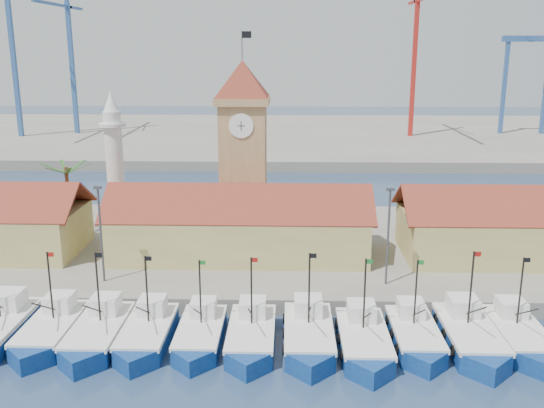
{
  "coord_description": "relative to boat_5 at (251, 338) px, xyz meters",
  "views": [
    {
      "loc": [
        5.02,
        -40.11,
        22.5
      ],
      "look_at": [
        3.4,
        18.0,
        7.43
      ],
      "focal_mm": 40.0,
      "sensor_mm": 36.0,
      "label": 1
    }
  ],
  "objects": [
    {
      "name": "crane_blue_far",
      "position": [
        -61.0,
        97.77,
        26.94
      ],
      "size": [
        1.0,
        36.18,
        45.81
      ],
      "color": "#315997",
      "rests_on": "terminal"
    },
    {
      "name": "crane_blue_near",
      "position": [
        -49.59,
        104.46,
        21.99
      ],
      "size": [
        1.0,
        29.92,
        37.79
      ],
      "color": "#315997",
      "rests_on": "terminal"
    },
    {
      "name": "boat_2",
      "position": [
        -11.98,
        0.05,
        0.03
      ],
      "size": [
        3.71,
        10.17,
        7.7
      ],
      "color": "navy",
      "rests_on": "ground"
    },
    {
      "name": "clock_tower",
      "position": [
        -2.22,
        23.57,
        11.19
      ],
      "size": [
        5.8,
        5.8,
        22.7
      ],
      "color": "tan",
      "rests_on": "quay"
    },
    {
      "name": "hall_center",
      "position": [
        -2.22,
        17.58,
        3.22
      ],
      "size": [
        27.04,
        10.13,
        7.61
      ],
      "color": "tan",
      "rests_on": "quay"
    },
    {
      "name": "boat_8",
      "position": [
        12.71,
        0.49,
        -0.03
      ],
      "size": [
        3.46,
        9.47,
        7.17
      ],
      "color": "navy",
      "rests_on": "ground"
    },
    {
      "name": "terminal",
      "position": [
        -2.22,
        107.58,
        0.23
      ],
      "size": [
        240.0,
        80.0,
        2.0
      ],
      "primitive_type": "cube",
      "color": "gray",
      "rests_on": "ground"
    },
    {
      "name": "boat_9",
      "position": [
        16.88,
        0.28,
        0.06
      ],
      "size": [
        3.85,
        10.56,
        7.99
      ],
      "color": "navy",
      "rests_on": "ground"
    },
    {
      "name": "gantry",
      "position": [
        59.78,
        104.23,
        19.27
      ],
      "size": [
        13.0,
        22.0,
        23.2
      ],
      "color": "#315997",
      "rests_on": "terminal"
    },
    {
      "name": "lamp_posts",
      "position": [
        -1.72,
        9.58,
        5.71
      ],
      "size": [
        80.7,
        0.25,
        9.03
      ],
      "color": "#3F3F44",
      "rests_on": "quay"
    },
    {
      "name": "boat_3",
      "position": [
        -8.17,
        0.18,
        -0.0
      ],
      "size": [
        3.57,
        9.77,
        7.39
      ],
      "color": "navy",
      "rests_on": "ground"
    },
    {
      "name": "boat_7",
      "position": [
        8.63,
        -0.61,
        0.02
      ],
      "size": [
        3.68,
        10.07,
        7.62
      ],
      "color": "navy",
      "rests_on": "ground"
    },
    {
      "name": "minaret",
      "position": [
        -17.22,
        25.58,
        8.96
      ],
      "size": [
        3.0,
        3.0,
        16.3
      ],
      "color": "silver",
      "rests_on": "quay"
    },
    {
      "name": "quay",
      "position": [
        -2.22,
        21.58,
        -0.02
      ],
      "size": [
        140.0,
        32.0,
        1.5
      ],
      "primitive_type": "cube",
      "color": "gray",
      "rests_on": "ground"
    },
    {
      "name": "ground",
      "position": [
        -2.22,
        -2.42,
        -0.77
      ],
      "size": [
        400.0,
        400.0,
        0.0
      ],
      "primitive_type": "plane",
      "color": "navy",
      "rests_on": "ground"
    },
    {
      "name": "boat_1",
      "position": [
        -15.87,
        0.45,
        0.01
      ],
      "size": [
        3.65,
        9.99,
        7.56
      ],
      "color": "navy",
      "rests_on": "ground"
    },
    {
      "name": "boat_4",
      "position": [
        -4.01,
        0.25,
        -0.04
      ],
      "size": [
        3.41,
        9.35,
        7.07
      ],
      "color": "navy",
      "rests_on": "ground"
    },
    {
      "name": "boat_10",
      "position": [
        20.78,
        0.62,
        -0.0
      ],
      "size": [
        3.57,
        9.79,
        7.41
      ],
      "color": "navy",
      "rests_on": "ground"
    },
    {
      "name": "boat_5",
      "position": [
        0.0,
        0.0,
        0.0
      ],
      "size": [
        3.59,
        9.83,
        7.43
      ],
      "color": "navy",
      "rests_on": "ground"
    },
    {
      "name": "crane_red_right",
      "position": [
        31.8,
        100.6,
        22.98
      ],
      "size": [
        1.0,
        35.69,
        38.79
      ],
      "color": "red",
      "rests_on": "terminal"
    },
    {
      "name": "boat_6",
      "position": [
        4.45,
        0.08,
        0.04
      ],
      "size": [
        3.76,
        10.3,
        7.8
      ],
      "color": "navy",
      "rests_on": "ground"
    },
    {
      "name": "palm_tree",
      "position": [
        -22.22,
        23.58,
        5.48
      ],
      "size": [
        5.6,
        5.03,
        8.39
      ],
      "color": "brown",
      "rests_on": "quay"
    }
  ]
}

